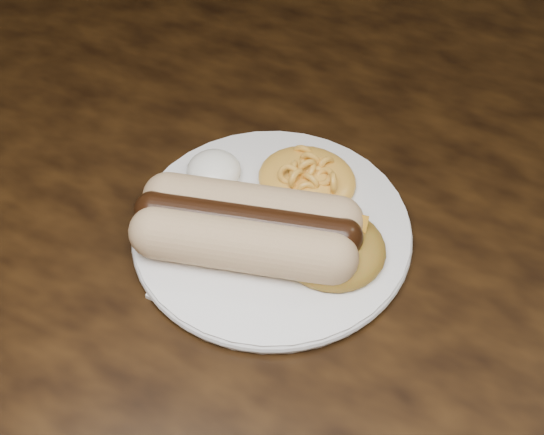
% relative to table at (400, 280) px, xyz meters
% --- Properties ---
extents(table, '(1.60, 0.90, 0.75)m').
position_rel_table_xyz_m(table, '(0.00, 0.00, 0.00)').
color(table, black).
rests_on(table, floor).
extents(plate, '(0.25, 0.25, 0.01)m').
position_rel_table_xyz_m(plate, '(-0.10, -0.07, 0.10)').
color(plate, white).
rests_on(plate, table).
extents(hotdog, '(0.15, 0.11, 0.04)m').
position_rel_table_xyz_m(hotdog, '(-0.11, -0.10, 0.13)').
color(hotdog, '#CCB779').
rests_on(hotdog, plate).
extents(mac_and_cheese, '(0.10, 0.09, 0.03)m').
position_rel_table_xyz_m(mac_and_cheese, '(-0.09, -0.02, 0.12)').
color(mac_and_cheese, gold).
rests_on(mac_and_cheese, plate).
extents(sour_cream, '(0.06, 0.06, 0.03)m').
position_rel_table_xyz_m(sour_cream, '(-0.16, -0.05, 0.12)').
color(sour_cream, white).
rests_on(sour_cream, plate).
extents(taco_salad, '(0.08, 0.08, 0.04)m').
position_rel_table_xyz_m(taco_salad, '(-0.04, -0.08, 0.12)').
color(taco_salad, '#C23F14').
rests_on(taco_salad, plate).
extents(fork, '(0.02, 0.13, 0.00)m').
position_rel_table_xyz_m(fork, '(-0.15, -0.12, 0.09)').
color(fork, white).
rests_on(fork, table).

